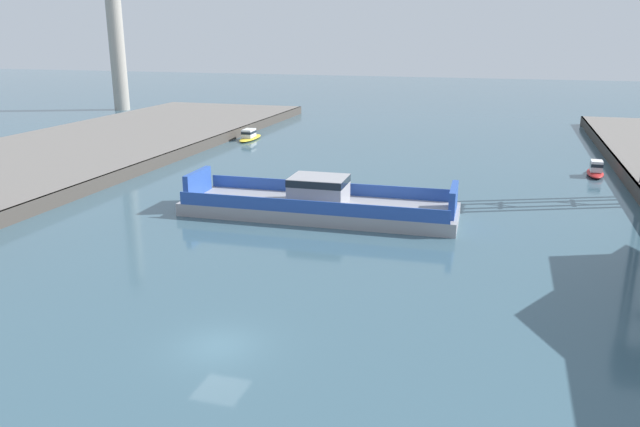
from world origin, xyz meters
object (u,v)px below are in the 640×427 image
Objects in this scene: moored_boat_mid_left at (596,170)px; chain_ferry at (319,204)px; smokestack_distant_a at (113,5)px; moored_boat_near_right at (250,136)px.

chain_ferry is at bearing -136.65° from moored_boat_mid_left.
moored_boat_mid_left is (24.88, 23.49, -0.39)m from chain_ferry.
moored_boat_mid_left is 0.13× the size of smokestack_distant_a.
moored_boat_near_right is at bearing 166.17° from moored_boat_mid_left.
smokestack_distant_a is (-60.73, 61.67, 19.43)m from chain_ferry.
chain_ferry is 40.77m from moored_boat_near_right.
chain_ferry is 4.57× the size of moored_boat_mid_left.
moored_boat_mid_left is at bearing -24.04° from smokestack_distant_a.
moored_boat_near_right is 47.45m from moored_boat_mid_left.
smokestack_distant_a is at bearing 155.96° from moored_boat_mid_left.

